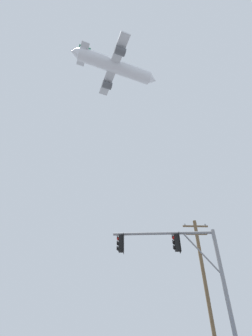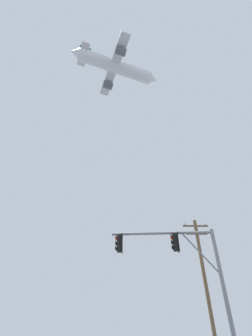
% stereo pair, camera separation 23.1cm
% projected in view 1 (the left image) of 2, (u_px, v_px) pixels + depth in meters
% --- Properties ---
extents(signal_pole_near, '(5.60, 0.74, 6.64)m').
position_uv_depth(signal_pole_near, '(183.00, 262.00, 12.48)').
color(signal_pole_near, gray).
rests_on(signal_pole_near, ground).
extents(utility_pole, '(2.20, 0.28, 10.26)m').
position_uv_depth(utility_pole, '(205.00, 280.00, 18.60)').
color(utility_pole, brown).
rests_on(utility_pole, ground).
extents(airplane, '(20.19, 15.59, 5.62)m').
position_uv_depth(airplane, '(115.00, 67.00, 54.40)').
color(airplane, white).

